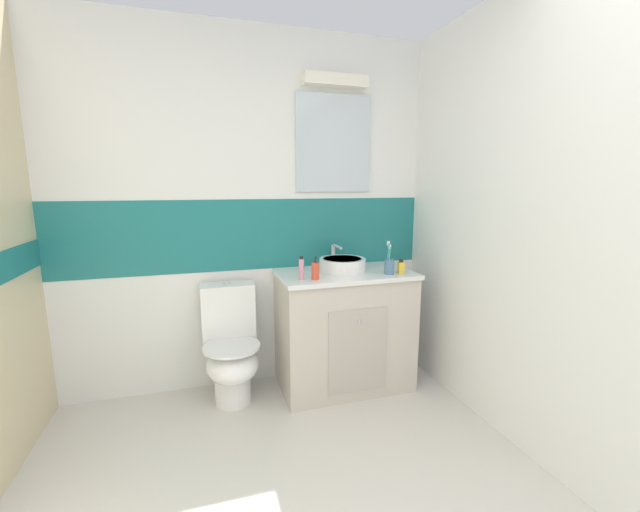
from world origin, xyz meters
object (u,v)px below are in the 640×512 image
Objects in this scene: toothbrush_cup at (389,265)px; soap_dispenser at (315,271)px; sink_basin at (342,264)px; toothpaste_tube_upright at (301,269)px; toilet at (231,348)px; perfume_flask_small at (401,267)px.

toothbrush_cup reaches higher than soap_dispenser.
sink_basin is 2.47× the size of soap_dispenser.
sink_basin is 0.37m from toothpaste_tube_upright.
toilet is 0.78m from soap_dispenser.
sink_basin is 0.30m from soap_dispenser.
soap_dispenser is at bearing -19.55° from toilet.
toothbrush_cup reaches higher than toothpaste_tube_upright.
sink_basin is at bearing 152.38° from perfume_flask_small.
toilet is 7.86× the size of perfume_flask_small.
perfume_flask_small is at bearing -10.27° from toilet.
toothbrush_cup is 0.52m from soap_dispenser.
soap_dispenser is at bearing 178.47° from perfume_flask_small.
toilet is 5.30× the size of soap_dispenser.
toothbrush_cup reaches higher than sink_basin.
sink_basin reaches higher than toothpaste_tube_upright.
toothpaste_tube_upright is (-0.33, -0.15, 0.02)m from sink_basin.
toothbrush_cup is 1.51× the size of soap_dispenser.
sink_basin is 2.40× the size of toothpaste_tube_upright.
toothpaste_tube_upright is at bearing 178.60° from toothbrush_cup.
toothpaste_tube_upright reaches higher than toilet.
toothbrush_cup is 0.61m from toothpaste_tube_upright.
toothbrush_cup is at bearing -1.40° from toothpaste_tube_upright.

